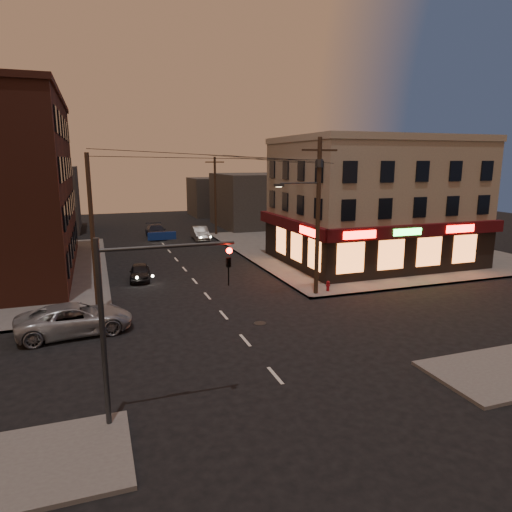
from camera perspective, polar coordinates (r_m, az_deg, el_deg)
name	(u,v)px	position (r m, az deg, el deg)	size (l,w,h in m)	color
ground	(245,340)	(22.93, -1.36, -10.50)	(120.00, 120.00, 0.00)	black
sidewalk_ne	(356,248)	(47.03, 12.43, 0.97)	(24.00, 28.00, 0.15)	#514F4C
pizza_building	(373,201)	(40.57, 14.40, 6.71)	(15.85, 12.85, 10.50)	tan
bg_building_ne_a	(256,200)	(61.92, 0.03, 7.01)	(10.00, 12.00, 7.00)	#3F3D3A
bg_building_nw	(39,200)	(62.69, -25.44, 6.39)	(9.00, 10.00, 8.00)	#3F3D3A
bg_building_ne_b	(216,197)	(74.74, -5.04, 7.41)	(8.00, 8.00, 6.00)	#3F3D3A
utility_pole_main	(316,208)	(29.30, 7.57, 5.95)	(4.20, 0.44, 10.00)	#382619
utility_pole_far	(215,196)	(54.01, -5.11, 7.48)	(0.26, 0.26, 9.00)	#382619
utility_pole_west	(93,235)	(26.98, -19.75, 2.48)	(0.24, 0.24, 9.00)	#382619
traffic_signal	(135,305)	(15.30, -14.94, -5.90)	(4.49, 0.32, 6.47)	#333538
suv_cross	(75,319)	(25.25, -21.67, -7.33)	(2.61, 5.67, 1.57)	gray
sedan_near	(140,272)	(34.92, -14.32, -1.96)	(1.44, 3.57, 1.22)	black
sedan_mid	(200,233)	(51.46, -6.99, 2.85)	(1.60, 4.58, 1.51)	#63615C
sedan_far	(156,231)	(53.66, -12.38, 3.03)	(2.11, 5.19, 1.51)	black
fire_hydrant	(328,285)	(30.95, 8.99, -3.65)	(0.30, 0.30, 0.69)	maroon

